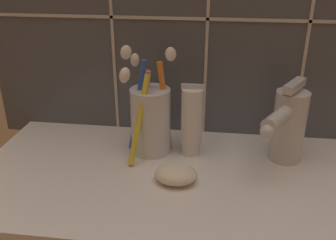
% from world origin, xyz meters
% --- Properties ---
extents(sink_counter, '(0.64, 0.31, 0.02)m').
position_xyz_m(sink_counter, '(0.00, 0.00, 0.01)').
color(sink_counter, white).
rests_on(sink_counter, ground).
extents(toothbrush_cup, '(0.09, 0.11, 0.18)m').
position_xyz_m(toothbrush_cup, '(-0.07, 0.07, 0.08)').
color(toothbrush_cup, silver).
rests_on(toothbrush_cup, sink_counter).
extents(toothpaste_tube, '(0.04, 0.03, 0.12)m').
position_xyz_m(toothpaste_tube, '(0.00, 0.07, 0.08)').
color(toothpaste_tube, white).
rests_on(toothpaste_tube, sink_counter).
extents(sink_faucet, '(0.08, 0.11, 0.13)m').
position_xyz_m(sink_faucet, '(0.15, 0.06, 0.08)').
color(sink_faucet, silver).
rests_on(sink_faucet, sink_counter).
extents(soap_bar, '(0.06, 0.05, 0.03)m').
position_xyz_m(soap_bar, '(-0.02, -0.02, 0.03)').
color(soap_bar, silver).
rests_on(soap_bar, sink_counter).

